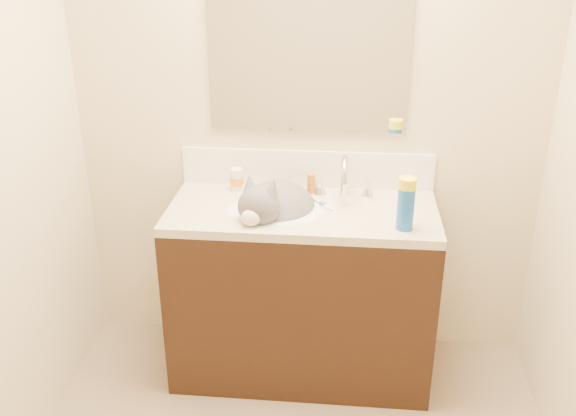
% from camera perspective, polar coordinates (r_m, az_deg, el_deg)
% --- Properties ---
extents(room_shell, '(2.24, 2.54, 2.52)m').
position_cam_1_polar(room_shell, '(1.72, -1.02, 5.98)').
color(room_shell, beige).
rests_on(room_shell, ground).
extents(vanity_cabinet, '(1.20, 0.55, 0.82)m').
position_cam_1_polar(vanity_cabinet, '(3.07, 1.22, -7.72)').
color(vanity_cabinet, black).
rests_on(vanity_cabinet, ground).
extents(counter_slab, '(1.20, 0.55, 0.04)m').
position_cam_1_polar(counter_slab, '(2.86, 1.29, -0.38)').
color(counter_slab, beige).
rests_on(counter_slab, vanity_cabinet).
extents(basin, '(0.45, 0.36, 0.14)m').
position_cam_1_polar(basin, '(2.87, -1.15, -1.44)').
color(basin, white).
rests_on(basin, vanity_cabinet).
extents(faucet, '(0.28, 0.20, 0.21)m').
position_cam_1_polar(faucet, '(2.94, 5.02, 2.46)').
color(faucet, silver).
rests_on(faucet, counter_slab).
extents(cat, '(0.46, 0.52, 0.36)m').
position_cam_1_polar(cat, '(2.87, -1.20, -0.15)').
color(cat, '#525052').
rests_on(cat, basin).
extents(backsplash, '(1.20, 0.02, 0.18)m').
position_cam_1_polar(backsplash, '(3.06, 1.69, 3.51)').
color(backsplash, white).
rests_on(backsplash, counter_slab).
extents(mirror, '(0.90, 0.02, 0.80)m').
position_cam_1_polar(mirror, '(2.91, 1.83, 14.46)').
color(mirror, white).
rests_on(mirror, room_shell).
extents(pill_bottle, '(0.07, 0.07, 0.11)m').
position_cam_1_polar(pill_bottle, '(3.04, -4.59, 2.56)').
color(pill_bottle, white).
rests_on(pill_bottle, counter_slab).
extents(pill_label, '(0.08, 0.08, 0.04)m').
position_cam_1_polar(pill_label, '(3.05, -4.58, 2.42)').
color(pill_label, orange).
rests_on(pill_label, pill_bottle).
extents(silver_jar, '(0.06, 0.06, 0.06)m').
position_cam_1_polar(silver_jar, '(3.03, 2.15, 2.00)').
color(silver_jar, '#B7B7BC').
rests_on(silver_jar, counter_slab).
extents(amber_bottle, '(0.05, 0.05, 0.09)m').
position_cam_1_polar(amber_bottle, '(3.00, 2.06, 2.20)').
color(amber_bottle, '#C66117').
rests_on(amber_bottle, counter_slab).
extents(toothbrush, '(0.10, 0.13, 0.01)m').
position_cam_1_polar(toothbrush, '(2.88, 3.09, 0.33)').
color(toothbrush, white).
rests_on(toothbrush, counter_slab).
extents(toothbrush_head, '(0.03, 0.04, 0.02)m').
position_cam_1_polar(toothbrush_head, '(2.88, 3.09, 0.39)').
color(toothbrush_head, '#5C76C3').
rests_on(toothbrush_head, counter_slab).
extents(spray_can, '(0.09, 0.09, 0.19)m').
position_cam_1_polar(spray_can, '(2.67, 10.41, 0.07)').
color(spray_can, '#1958B2').
rests_on(spray_can, counter_slab).
extents(spray_cap, '(0.09, 0.09, 0.04)m').
position_cam_1_polar(spray_cap, '(2.63, 10.58, 2.17)').
color(spray_cap, yellow).
rests_on(spray_cap, spray_can).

